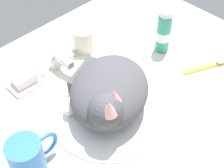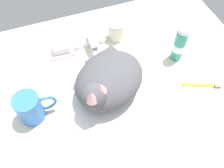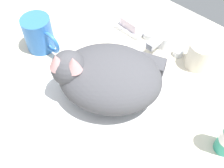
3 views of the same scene
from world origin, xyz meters
TOP-DOWN VIEW (x-y plane):
  - ground_plane at (0.00, 0.00)cm, footprint 110.00×82.50cm
  - sink_basin at (0.00, 0.00)cm, footprint 33.82×33.82cm
  - faucet at (0.00, 21.38)cm, footprint 13.28×9.12cm
  - cat at (-0.86, -0.26)cm, footprint 30.50×29.23cm
  - coffee_mug at (-25.24, -0.64)cm, footprint 12.26×7.82cm
  - rinse_cup at (11.00, 22.67)cm, footprint 6.56×6.56cm
  - soap_dish at (-10.98, 22.22)cm, footprint 9.00×6.40cm
  - soap_bar at (-10.98, 22.22)cm, footprint 6.52×4.95cm

SIDE VIEW (x-z plane):
  - ground_plane at x=0.00cm, z-range -3.00..0.00cm
  - sink_basin at x=0.00cm, z-range 0.00..0.95cm
  - soap_dish at x=-10.98cm, z-range 0.00..1.20cm
  - faucet at x=0.00cm, z-range -0.48..5.46cm
  - soap_bar at x=-10.98cm, z-range 1.20..3.98cm
  - rinse_cup at x=11.00cm, z-range 0.00..7.39cm
  - coffee_mug at x=-25.24cm, z-range 0.00..9.78cm
  - cat at x=-0.86cm, z-range -0.21..13.74cm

